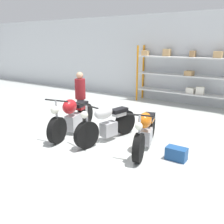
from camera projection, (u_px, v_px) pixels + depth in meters
ground_plane at (103, 142)px, 6.39m from camera, size 30.00×30.00×0.00m
back_wall at (179, 59)px, 10.12m from camera, size 30.00×0.08×3.60m
shelving_rack at (188, 74)px, 9.71m from camera, size 4.29×0.63×2.32m
motorcycle_red at (72, 117)px, 6.88m from camera, size 0.78×2.18×1.11m
motorcycle_white at (107, 123)px, 6.36m from camera, size 0.76×2.03×1.06m
motorcycle_orange at (145, 131)px, 5.89m from camera, size 0.81×2.05×1.04m
person_browsing at (80, 94)px, 7.65m from camera, size 0.38×0.38×1.60m
toolbox at (176, 154)px, 5.39m from camera, size 0.44×0.26×0.28m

